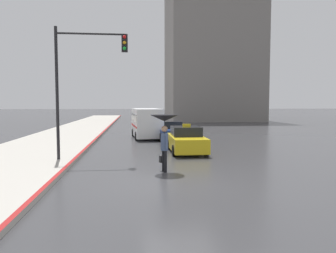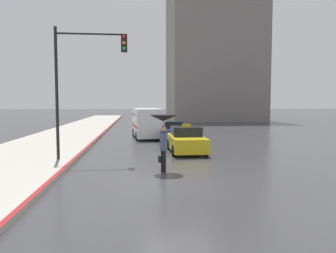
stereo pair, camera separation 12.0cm
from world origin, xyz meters
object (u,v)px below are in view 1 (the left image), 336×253
traffic_light (84,70)px  taxi (186,140)px  pedestrian_with_umbrella (164,125)px  ambulance_van (147,122)px  sedan_red (171,131)px

traffic_light → taxi: bearing=27.0°
taxi → traffic_light: 6.89m
taxi → pedestrian_with_umbrella: bearing=71.4°
ambulance_van → pedestrian_with_umbrella: 13.16m
ambulance_van → pedestrian_with_umbrella: bearing=86.2°
ambulance_van → traffic_light: (-3.29, -10.64, 3.00)m
taxi → sedan_red: taxi is taller
sedan_red → traffic_light: size_ratio=0.70×
sedan_red → pedestrian_with_umbrella: pedestrian_with_umbrella is taller
taxi → pedestrian_with_umbrella: (-1.74, -5.17, 1.23)m
sedan_red → traffic_light: 11.20m
ambulance_van → pedestrian_with_umbrella: size_ratio=2.28×
sedan_red → pedestrian_with_umbrella: 11.98m
ambulance_van → traffic_light: size_ratio=0.84×
pedestrian_with_umbrella → traffic_light: bearing=37.3°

